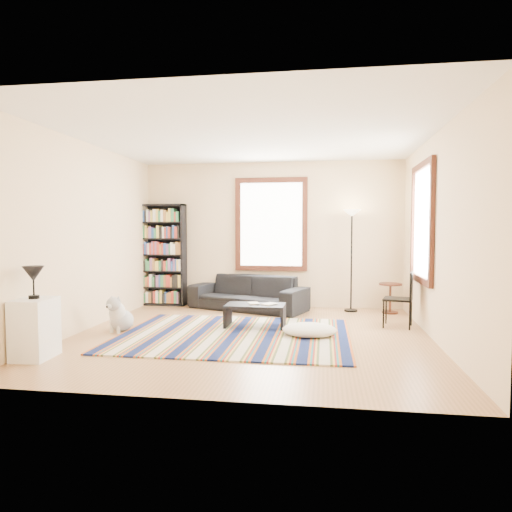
# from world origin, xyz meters

# --- Properties ---
(floor) EXTENTS (5.00, 5.00, 0.10)m
(floor) POSITION_xyz_m (0.00, 0.00, -0.05)
(floor) COLOR #A5754B
(floor) RESTS_ON ground
(ceiling) EXTENTS (5.00, 5.00, 0.10)m
(ceiling) POSITION_xyz_m (0.00, 0.00, 2.85)
(ceiling) COLOR white
(ceiling) RESTS_ON floor
(wall_back) EXTENTS (5.00, 0.10, 2.80)m
(wall_back) POSITION_xyz_m (0.00, 2.55, 1.40)
(wall_back) COLOR beige
(wall_back) RESTS_ON floor
(wall_front) EXTENTS (5.00, 0.10, 2.80)m
(wall_front) POSITION_xyz_m (0.00, -2.55, 1.40)
(wall_front) COLOR beige
(wall_front) RESTS_ON floor
(wall_left) EXTENTS (0.10, 5.00, 2.80)m
(wall_left) POSITION_xyz_m (-2.55, 0.00, 1.40)
(wall_left) COLOR beige
(wall_left) RESTS_ON floor
(wall_right) EXTENTS (0.10, 5.00, 2.80)m
(wall_right) POSITION_xyz_m (2.55, 0.00, 1.40)
(wall_right) COLOR beige
(wall_right) RESTS_ON floor
(window_back) EXTENTS (1.20, 0.06, 1.60)m
(window_back) POSITION_xyz_m (0.00, 2.47, 1.60)
(window_back) COLOR white
(window_back) RESTS_ON wall_back
(window_right) EXTENTS (0.06, 1.20, 1.60)m
(window_right) POSITION_xyz_m (2.47, 0.80, 1.60)
(window_right) COLOR white
(window_right) RESTS_ON wall_right
(rug) EXTENTS (3.22, 2.58, 0.02)m
(rug) POSITION_xyz_m (-0.23, -0.05, 0.01)
(rug) COLOR #0D1742
(rug) RESTS_ON floor
(sofa) EXTENTS (2.34, 1.54, 0.64)m
(sofa) POSITION_xyz_m (-0.38, 2.05, 0.32)
(sofa) COLOR black
(sofa) RESTS_ON floor
(bookshelf) EXTENTS (0.90, 0.30, 2.00)m
(bookshelf) POSITION_xyz_m (-2.14, 2.32, 1.00)
(bookshelf) COLOR black
(bookshelf) RESTS_ON floor
(coffee_table) EXTENTS (0.90, 0.50, 0.36)m
(coffee_table) POSITION_xyz_m (-0.01, 0.50, 0.18)
(coffee_table) COLOR black
(coffee_table) RESTS_ON floor
(book_a) EXTENTS (0.25, 0.22, 0.02)m
(book_a) POSITION_xyz_m (-0.11, 0.50, 0.37)
(book_a) COLOR beige
(book_a) RESTS_ON coffee_table
(book_b) EXTENTS (0.26, 0.28, 0.02)m
(book_b) POSITION_xyz_m (0.14, 0.55, 0.37)
(book_b) COLOR beige
(book_b) RESTS_ON coffee_table
(floor_cushion) EXTENTS (0.77, 0.58, 0.19)m
(floor_cushion) POSITION_xyz_m (0.83, 0.03, 0.10)
(floor_cushion) COLOR white
(floor_cushion) RESTS_ON floor
(floor_lamp) EXTENTS (0.40, 0.40, 1.86)m
(floor_lamp) POSITION_xyz_m (1.52, 2.15, 0.93)
(floor_lamp) COLOR black
(floor_lamp) RESTS_ON floor
(side_table) EXTENTS (0.53, 0.53, 0.54)m
(side_table) POSITION_xyz_m (2.20, 2.05, 0.27)
(side_table) COLOR #3F200F
(side_table) RESTS_ON floor
(folding_chair) EXTENTS (0.50, 0.49, 0.86)m
(folding_chair) POSITION_xyz_m (2.15, 0.89, 0.43)
(folding_chair) COLOR black
(folding_chair) RESTS_ON floor
(white_cabinet) EXTENTS (0.41, 0.52, 0.70)m
(white_cabinet) POSITION_xyz_m (-2.30, -1.52, 0.35)
(white_cabinet) COLOR white
(white_cabinet) RESTS_ON floor
(table_lamp) EXTENTS (0.29, 0.29, 0.38)m
(table_lamp) POSITION_xyz_m (-2.30, -1.52, 0.89)
(table_lamp) COLOR black
(table_lamp) RESTS_ON white_cabinet
(dog) EXTENTS (0.48, 0.59, 0.52)m
(dog) POSITION_xyz_m (-1.93, -0.02, 0.26)
(dog) COLOR silver
(dog) RESTS_ON floor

